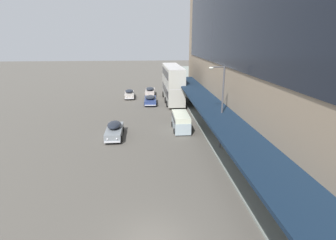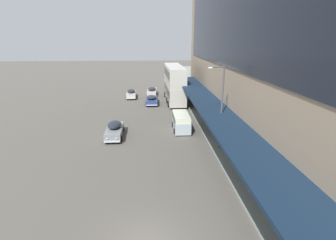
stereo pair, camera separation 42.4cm
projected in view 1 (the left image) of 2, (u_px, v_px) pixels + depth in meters
The scene contains 7 objects.
transit_bus_kerbside_front at pixel (173, 83), 43.59m from camera, with size 2.98×11.48×6.01m.
sedan_trailing_mid at pixel (114, 130), 28.29m from camera, with size 1.86×4.84×1.66m.
sedan_trailing_near at pixel (150, 100), 42.61m from camera, with size 2.05×4.86×1.46m.
sedan_lead_near at pixel (150, 91), 49.08m from camera, with size 1.97×5.05×1.60m.
sedan_oncoming_front at pixel (129, 94), 47.10m from camera, with size 1.91×4.57×1.51m.
vw_van at pixel (181, 121), 30.48m from camera, with size 1.92×4.56×1.96m.
street_lamp at pixel (221, 102), 24.06m from camera, with size 1.50×0.28×7.80m.
Camera 1 is at (-0.09, -11.13, 10.23)m, focal length 28.00 mm.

